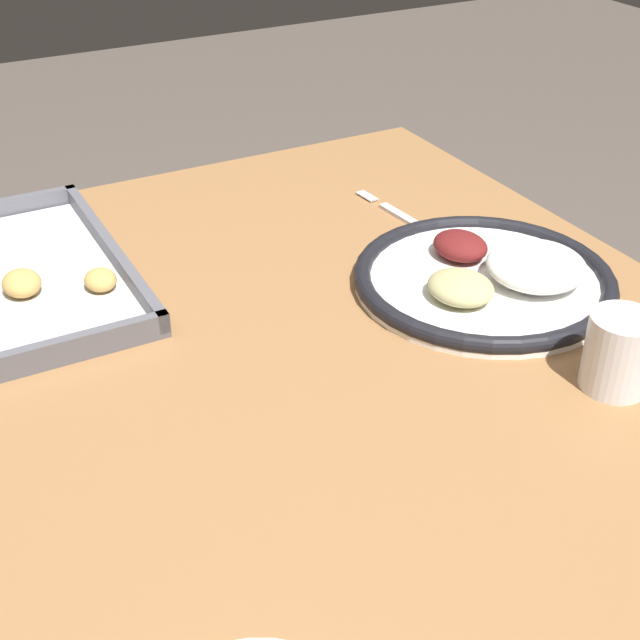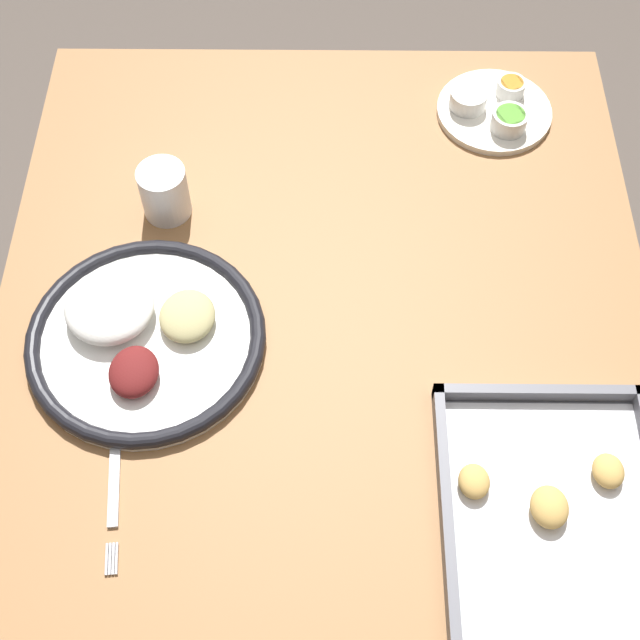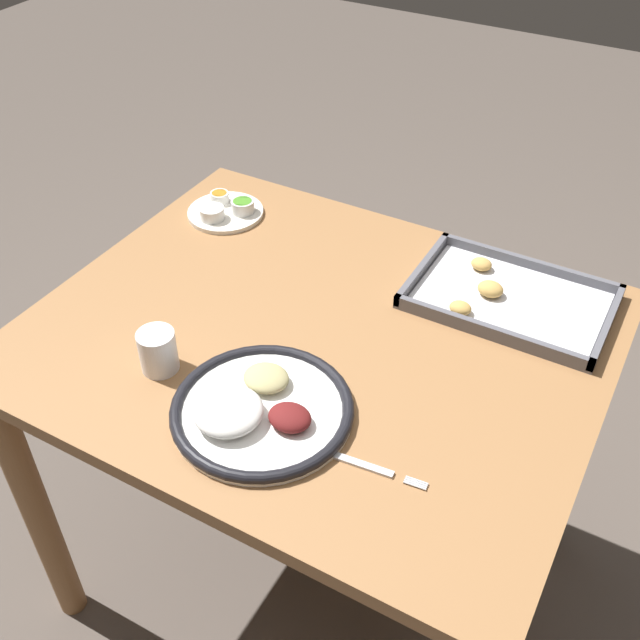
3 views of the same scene
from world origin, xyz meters
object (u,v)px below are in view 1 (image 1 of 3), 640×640
(fork, at_px, (407,220))
(drinking_cup, at_px, (619,352))
(baking_tray, at_px, (13,281))
(dinner_plate, at_px, (489,277))

(fork, xyz_separation_m, drinking_cup, (-0.40, 0.02, 0.04))
(fork, distance_m, drinking_cup, 0.40)
(fork, xyz_separation_m, baking_tray, (0.07, 0.49, 0.01))
(dinner_plate, height_order, drinking_cup, drinking_cup)
(drinking_cup, bearing_deg, baking_tray, 45.43)
(fork, height_order, drinking_cup, drinking_cup)
(dinner_plate, height_order, baking_tray, dinner_plate)
(dinner_plate, xyz_separation_m, drinking_cup, (-0.21, 0.01, 0.02))
(dinner_plate, xyz_separation_m, baking_tray, (0.25, 0.48, -0.00))
(dinner_plate, bearing_deg, fork, -3.75)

